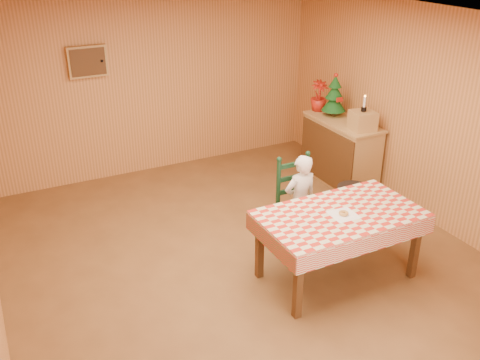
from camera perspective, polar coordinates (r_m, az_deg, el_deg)
name	(u,v)px	position (r m, az deg, el deg)	size (l,w,h in m)	color
ground	(248,265)	(5.98, 0.88, -9.00)	(6.00, 6.00, 0.00)	brown
cabin_walls	(225,92)	(5.63, -1.58, 9.38)	(5.10, 6.05, 2.65)	#C88548
dining_table	(340,220)	(5.52, 10.60, -4.21)	(1.66, 0.96, 0.77)	#4F2F15
ladder_chair	(297,204)	(6.17, 6.11, -2.53)	(0.44, 0.40, 1.08)	black
seated_child	(300,201)	(6.10, 6.42, -2.26)	(0.41, 0.27, 1.12)	silver
napkin	(343,215)	(5.45, 10.98, -3.66)	(0.26, 0.26, 0.00)	white
donut	(344,213)	(5.44, 11.00, -3.49)	(0.10, 0.10, 0.03)	#C28E45
shelf_unit	(340,152)	(7.81, 10.65, 3.00)	(0.54, 1.24, 0.93)	tan
crate	(363,120)	(7.32, 12.95, 6.21)	(0.30, 0.30, 0.25)	tan
christmas_tree	(334,97)	(7.76, 10.03, 8.75)	(0.34, 0.34, 0.62)	#4F2F15
flower_arrangement	(319,96)	(7.97, 8.42, 8.88)	(0.25, 0.25, 0.45)	#A61C0F
candle_set	(364,107)	(7.26, 13.09, 7.62)	(0.07, 0.07, 0.22)	black
storage_bin	(353,202)	(6.95, 11.92, -2.32)	(0.42, 0.42, 0.42)	black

